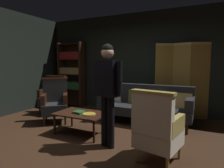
# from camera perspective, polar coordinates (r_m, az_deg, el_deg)

# --- Properties ---
(ground_plane) EXTENTS (10.00, 10.00, 0.00)m
(ground_plane) POSITION_cam_1_polar(r_m,az_deg,el_deg) (3.64, -5.80, -16.34)
(ground_plane) COLOR #331E11
(back_wall) EXTENTS (7.20, 0.10, 2.80)m
(back_wall) POSITION_cam_1_polar(r_m,az_deg,el_deg) (5.59, 7.53, 6.28)
(back_wall) COLOR black
(back_wall) RESTS_ON ground_plane
(side_wall_left) EXTENTS (0.10, 3.60, 2.80)m
(side_wall_left) POSITION_cam_1_polar(r_m,az_deg,el_deg) (5.90, -28.29, 5.58)
(side_wall_left) COLOR black
(side_wall_left) RESTS_ON ground_plane
(folding_screen) EXTENTS (1.29, 0.29, 1.90)m
(folding_screen) POSITION_cam_1_polar(r_m,az_deg,el_deg) (5.17, 19.91, 1.35)
(folding_screen) COLOR olive
(folding_screen) RESTS_ON ground_plane
(bookshelf) EXTENTS (0.90, 0.32, 2.05)m
(bookshelf) POSITION_cam_1_polar(r_m,az_deg,el_deg) (6.40, -11.89, 3.32)
(bookshelf) COLOR black
(bookshelf) RESTS_ON ground_plane
(velvet_couch) EXTENTS (2.12, 0.78, 0.88)m
(velvet_couch) POSITION_cam_1_polar(r_m,az_deg,el_deg) (4.57, 9.91, -5.69)
(velvet_couch) COLOR black
(velvet_couch) RESTS_ON ground_plane
(coffee_table) EXTENTS (1.00, 0.64, 0.42)m
(coffee_table) POSITION_cam_1_polar(r_m,az_deg,el_deg) (3.86, -9.09, -9.16)
(coffee_table) COLOR black
(coffee_table) RESTS_ON ground_plane
(armchair_gilt_accent) EXTENTS (0.68, 0.68, 1.04)m
(armchair_gilt_accent) POSITION_cam_1_polar(r_m,az_deg,el_deg) (2.80, 13.21, -12.82)
(armchair_gilt_accent) COLOR tan
(armchair_gilt_accent) RESTS_ON ground_plane
(armchair_wing_left) EXTENTS (0.65, 0.64, 1.04)m
(armchair_wing_left) POSITION_cam_1_polar(r_m,az_deg,el_deg) (5.56, -17.09, -3.36)
(armchair_wing_left) COLOR black
(armchair_wing_left) RESTS_ON ground_plane
(armchair_wing_right) EXTENTS (0.81, 0.81, 1.04)m
(armchair_wing_right) POSITION_cam_1_polar(r_m,az_deg,el_deg) (4.73, -16.60, -5.03)
(armchair_wing_right) COLOR black
(armchair_wing_right) RESTS_ON ground_plane
(standing_figure) EXTENTS (0.57, 0.31, 1.70)m
(standing_figure) POSITION_cam_1_polar(r_m,az_deg,el_deg) (3.11, -1.31, -0.60)
(standing_figure) COLOR black
(standing_figure) RESTS_ON ground_plane
(book_green_cloth) EXTENTS (0.22, 0.20, 0.04)m
(book_green_cloth) POSITION_cam_1_polar(r_m,az_deg,el_deg) (3.84, -9.79, -8.27)
(book_green_cloth) COLOR #1E4C28
(book_green_cloth) RESTS_ON coffee_table
(brass_tray) EXTENTS (0.25, 0.25, 0.02)m
(brass_tray) POSITION_cam_1_polar(r_m,az_deg,el_deg) (3.72, -6.81, -8.85)
(brass_tray) COLOR gold
(brass_tray) RESTS_ON coffee_table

